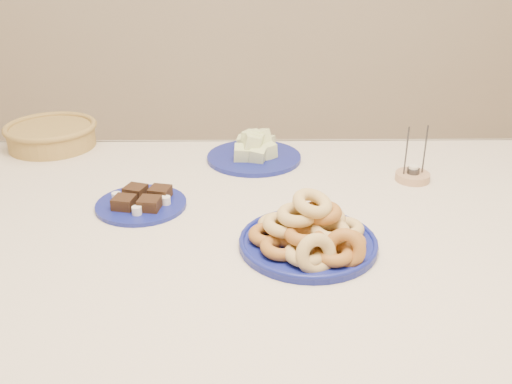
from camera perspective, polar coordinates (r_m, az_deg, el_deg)
dining_table at (r=1.34m, az=-0.03°, el=-7.10°), size 1.71×1.11×0.75m
donut_platter at (r=1.18m, az=5.41°, el=-4.28°), size 0.34×0.34×0.13m
melon_plate at (r=1.63m, az=-0.17°, el=4.20°), size 0.33×0.33×0.09m
brownie_plate at (r=1.38m, az=-11.38°, el=-1.01°), size 0.22×0.22×0.04m
wicker_basket at (r=1.84m, az=-19.78°, el=5.44°), size 0.32×0.32×0.07m
candle_holder at (r=1.55m, az=15.39°, el=1.62°), size 0.10×0.10×0.15m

